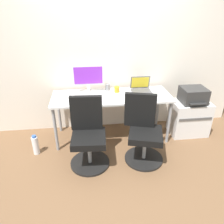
{
  "coord_description": "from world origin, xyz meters",
  "views": [
    {
      "loc": [
        -0.37,
        -3.03,
        2.01
      ],
      "look_at": [
        0.0,
        -0.05,
        0.48
      ],
      "focal_mm": 34.74,
      "sensor_mm": 36.0,
      "label": 1
    }
  ],
  "objects_px": {
    "water_bottle_on_floor": "(36,145)",
    "coffee_mug": "(117,89)",
    "office_chair_right": "(143,132)",
    "printer": "(193,95)",
    "office_chair_left": "(88,135)",
    "open_laptop": "(141,88)",
    "desktop_monitor": "(88,77)",
    "side_cabinet": "(189,118)"
  },
  "relations": [
    {
      "from": "side_cabinet",
      "to": "open_laptop",
      "type": "xyz_separation_m",
      "value": [
        -0.81,
        0.17,
        0.5
      ]
    },
    {
      "from": "office_chair_right",
      "to": "printer",
      "type": "distance_m",
      "value": 1.11
    },
    {
      "from": "water_bottle_on_floor",
      "to": "coffee_mug",
      "type": "distance_m",
      "value": 1.48
    },
    {
      "from": "printer",
      "to": "desktop_monitor",
      "type": "relative_size",
      "value": 0.83
    },
    {
      "from": "coffee_mug",
      "to": "printer",
      "type": "bearing_deg",
      "value": -8.43
    },
    {
      "from": "printer",
      "to": "water_bottle_on_floor",
      "type": "bearing_deg",
      "value": -173.56
    },
    {
      "from": "office_chair_right",
      "to": "open_laptop",
      "type": "height_order",
      "value": "open_laptop"
    },
    {
      "from": "printer",
      "to": "office_chair_right",
      "type": "bearing_deg",
      "value": -149.75
    },
    {
      "from": "office_chair_left",
      "to": "office_chair_right",
      "type": "bearing_deg",
      "value": -0.17
    },
    {
      "from": "office_chair_right",
      "to": "printer",
      "type": "relative_size",
      "value": 2.35
    },
    {
      "from": "desktop_monitor",
      "to": "coffee_mug",
      "type": "relative_size",
      "value": 5.22
    },
    {
      "from": "desktop_monitor",
      "to": "open_laptop",
      "type": "distance_m",
      "value": 0.85
    },
    {
      "from": "office_chair_right",
      "to": "coffee_mug",
      "type": "height_order",
      "value": "office_chair_right"
    },
    {
      "from": "side_cabinet",
      "to": "office_chair_right",
      "type": "bearing_deg",
      "value": -149.71
    },
    {
      "from": "office_chair_left",
      "to": "water_bottle_on_floor",
      "type": "relative_size",
      "value": 3.03
    },
    {
      "from": "office_chair_right",
      "to": "water_bottle_on_floor",
      "type": "distance_m",
      "value": 1.57
    },
    {
      "from": "printer",
      "to": "coffee_mug",
      "type": "height_order",
      "value": "coffee_mug"
    },
    {
      "from": "office_chair_left",
      "to": "open_laptop",
      "type": "distance_m",
      "value": 1.18
    },
    {
      "from": "water_bottle_on_floor",
      "to": "office_chair_right",
      "type": "bearing_deg",
      "value": -9.89
    },
    {
      "from": "printer",
      "to": "coffee_mug",
      "type": "relative_size",
      "value": 4.35
    },
    {
      "from": "open_laptop",
      "to": "coffee_mug",
      "type": "relative_size",
      "value": 3.37
    },
    {
      "from": "side_cabinet",
      "to": "desktop_monitor",
      "type": "xyz_separation_m",
      "value": [
        -1.63,
        0.23,
        0.7
      ]
    },
    {
      "from": "office_chair_right",
      "to": "desktop_monitor",
      "type": "bearing_deg",
      "value": 132.14
    },
    {
      "from": "printer",
      "to": "water_bottle_on_floor",
      "type": "relative_size",
      "value": 1.29
    },
    {
      "from": "office_chair_right",
      "to": "office_chair_left",
      "type": "bearing_deg",
      "value": 179.83
    },
    {
      "from": "desktop_monitor",
      "to": "coffee_mug",
      "type": "height_order",
      "value": "desktop_monitor"
    },
    {
      "from": "water_bottle_on_floor",
      "to": "coffee_mug",
      "type": "xyz_separation_m",
      "value": [
        1.26,
        0.45,
        0.63
      ]
    },
    {
      "from": "office_chair_left",
      "to": "coffee_mug",
      "type": "height_order",
      "value": "office_chair_left"
    },
    {
      "from": "side_cabinet",
      "to": "printer",
      "type": "height_order",
      "value": "printer"
    },
    {
      "from": "side_cabinet",
      "to": "coffee_mug",
      "type": "xyz_separation_m",
      "value": [
        -1.19,
        0.18,
        0.49
      ]
    },
    {
      "from": "office_chair_right",
      "to": "open_laptop",
      "type": "distance_m",
      "value": 0.81
    },
    {
      "from": "side_cabinet",
      "to": "desktop_monitor",
      "type": "relative_size",
      "value": 1.25
    },
    {
      "from": "office_chair_left",
      "to": "desktop_monitor",
      "type": "bearing_deg",
      "value": 86.5
    },
    {
      "from": "office_chair_left",
      "to": "desktop_monitor",
      "type": "xyz_separation_m",
      "value": [
        0.05,
        0.77,
        0.56
      ]
    },
    {
      "from": "open_laptop",
      "to": "coffee_mug",
      "type": "distance_m",
      "value": 0.39
    },
    {
      "from": "office_chair_left",
      "to": "office_chair_right",
      "type": "distance_m",
      "value": 0.75
    },
    {
      "from": "side_cabinet",
      "to": "printer",
      "type": "distance_m",
      "value": 0.41
    },
    {
      "from": "printer",
      "to": "open_laptop",
      "type": "distance_m",
      "value": 0.83
    },
    {
      "from": "printer",
      "to": "coffee_mug",
      "type": "distance_m",
      "value": 1.21
    },
    {
      "from": "coffee_mug",
      "to": "office_chair_right",
      "type": "bearing_deg",
      "value": -69.74
    },
    {
      "from": "office_chair_right",
      "to": "side_cabinet",
      "type": "height_order",
      "value": "office_chair_right"
    },
    {
      "from": "open_laptop",
      "to": "desktop_monitor",
      "type": "bearing_deg",
      "value": 175.93
    }
  ]
}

